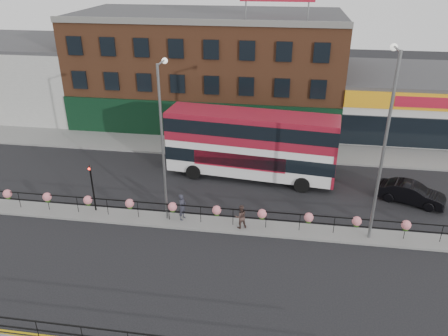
# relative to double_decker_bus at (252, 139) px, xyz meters

# --- Properties ---
(ground) EXTENTS (120.00, 120.00, 0.00)m
(ground) POSITION_rel_double_decker_bus_xyz_m (-1.43, -6.91, -3.06)
(ground) COLOR black
(ground) RESTS_ON ground
(north_pavement) EXTENTS (60.00, 4.00, 0.15)m
(north_pavement) POSITION_rel_double_decker_bus_xyz_m (-1.43, 5.09, -2.98)
(north_pavement) COLOR gray
(north_pavement) RESTS_ON ground
(median) EXTENTS (60.00, 1.60, 0.15)m
(median) POSITION_rel_double_decker_bus_xyz_m (-1.43, -6.91, -2.98)
(median) COLOR gray
(median) RESTS_ON ground
(brick_building) EXTENTS (25.00, 12.21, 10.30)m
(brick_building) POSITION_rel_double_decker_bus_xyz_m (-5.43, 13.05, 2.07)
(brick_building) COLOR brown
(brick_building) RESTS_ON ground
(supermarket) EXTENTS (15.00, 12.25, 5.30)m
(supermarket) POSITION_rel_double_decker_bus_xyz_m (14.57, 12.99, -0.41)
(supermarket) COLOR silver
(supermarket) RESTS_ON ground
(warehouse_west) EXTENTS (15.50, 12.00, 7.30)m
(warehouse_west) POSITION_rel_double_decker_bus_xyz_m (-25.68, 13.09, 0.59)
(warehouse_west) COLOR #B0B1AB
(warehouse_west) RESTS_ON ground
(median_railing) EXTENTS (30.04, 0.56, 1.23)m
(median_railing) POSITION_rel_double_decker_bus_xyz_m (-1.43, -6.91, -2.01)
(median_railing) COLOR black
(median_railing) RESTS_ON median
(double_decker_bus) EXTENTS (12.53, 4.18, 4.98)m
(double_decker_bus) POSITION_rel_double_decker_bus_xyz_m (0.00, 0.00, 0.00)
(double_decker_bus) COLOR white
(double_decker_bus) RESTS_ON ground
(car) EXTENTS (4.32, 5.25, 1.40)m
(car) POSITION_rel_double_decker_bus_xyz_m (10.97, -2.22, -2.35)
(car) COLOR black
(car) RESTS_ON ground
(pedestrian_a) EXTENTS (0.86, 0.76, 1.72)m
(pedestrian_a) POSITION_rel_double_decker_bus_xyz_m (-3.62, -6.71, -2.05)
(pedestrian_a) COLOR #2A2A36
(pedestrian_a) RESTS_ON median
(pedestrian_b) EXTENTS (1.13, 1.08, 1.52)m
(pedestrian_b) POSITION_rel_double_decker_bus_xyz_m (0.06, -7.12, -2.15)
(pedestrian_b) COLOR #4A352F
(pedestrian_b) RESTS_ON median
(lamp_column_west) EXTENTS (0.35, 1.70, 9.67)m
(lamp_column_west) POSITION_rel_double_decker_bus_xyz_m (-4.61, -6.48, 2.83)
(lamp_column_west) COLOR slate
(lamp_column_west) RESTS_ON median
(lamp_column_east) EXTENTS (0.39, 1.89, 10.80)m
(lamp_column_east) POSITION_rel_double_decker_bus_xyz_m (7.59, -6.76, 3.49)
(lamp_column_east) COLOR slate
(lamp_column_east) RESTS_ON median
(traffic_light_median) EXTENTS (0.15, 0.28, 3.65)m
(traffic_light_median) POSITION_rel_double_decker_bus_xyz_m (-9.43, -6.52, -0.59)
(traffic_light_median) COLOR black
(traffic_light_median) RESTS_ON median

